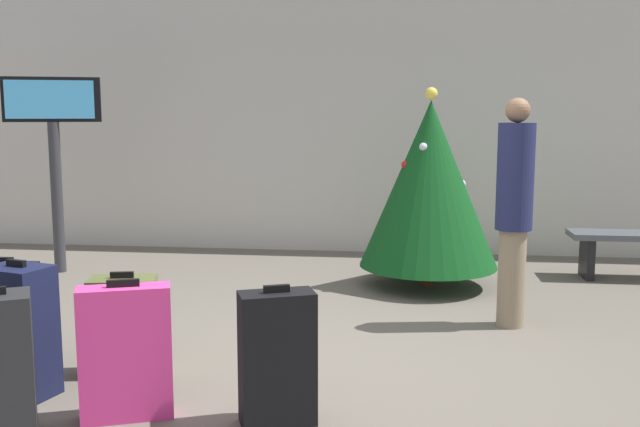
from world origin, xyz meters
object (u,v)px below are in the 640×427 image
object	(u,v)px
suitcase_1	(277,358)
suitcase_6	(20,331)
holiday_tree	(429,184)
traveller_0	(514,206)
suitcase_0	(5,314)
flight_info_kiosk	(54,136)
suitcase_5	(124,326)
suitcase_2	(126,353)

from	to	relation	value
suitcase_1	suitcase_6	distance (m)	1.60
suitcase_1	holiday_tree	bearing A→B (deg)	74.52
traveller_0	suitcase_0	size ratio (longest dim) A/B	2.43
flight_info_kiosk	suitcase_5	xyz separation A→B (m)	(1.87, -2.80, -1.13)
suitcase_0	suitcase_5	bearing A→B (deg)	-3.59
holiday_tree	suitcase_0	size ratio (longest dim) A/B	2.61
traveller_0	suitcase_5	distance (m)	3.04
holiday_tree	suitcase_6	xyz separation A→B (m)	(-2.49, -3.05, -0.61)
traveller_0	suitcase_6	world-z (taller)	traveller_0
flight_info_kiosk	suitcase_2	world-z (taller)	flight_info_kiosk
suitcase_1	suitcase_2	distance (m)	0.84
holiday_tree	suitcase_1	xyz separation A→B (m)	(-0.90, -3.24, -0.64)
suitcase_2	suitcase_5	bearing A→B (deg)	113.23
flight_info_kiosk	suitcase_0	size ratio (longest dim) A/B	2.78
flight_info_kiosk	suitcase_0	xyz separation A→B (m)	(1.02, -2.75, -1.10)
holiday_tree	suitcase_6	world-z (taller)	holiday_tree
holiday_tree	suitcase_5	world-z (taller)	holiday_tree
holiday_tree	suitcase_6	size ratio (longest dim) A/B	2.32
flight_info_kiosk	traveller_0	size ratio (longest dim) A/B	1.14
suitcase_1	suitcase_5	size ratio (longest dim) A/B	1.15
holiday_tree	traveller_0	distance (m)	1.39
flight_info_kiosk	suitcase_6	distance (m)	3.67
flight_info_kiosk	holiday_tree	bearing A→B (deg)	-2.64
traveller_0	flight_info_kiosk	bearing A→B (deg)	162.45
suitcase_0	suitcase_1	distance (m)	2.08
holiday_tree	suitcase_2	bearing A→B (deg)	-117.97
holiday_tree	suitcase_0	xyz separation A→B (m)	(-2.87, -2.57, -0.66)
holiday_tree	suitcase_5	xyz separation A→B (m)	(-2.02, -2.62, -0.69)
suitcase_6	flight_info_kiosk	bearing A→B (deg)	113.50
flight_info_kiosk	traveller_0	bearing A→B (deg)	-17.55
suitcase_5	suitcase_0	bearing A→B (deg)	176.41
suitcase_0	suitcase_5	size ratio (longest dim) A/B	1.09
suitcase_0	flight_info_kiosk	bearing A→B (deg)	110.40
suitcase_5	suitcase_6	xyz separation A→B (m)	(-0.47, -0.42, 0.08)
traveller_0	suitcase_1	size ratio (longest dim) A/B	2.32
holiday_tree	traveller_0	bearing A→B (deg)	-63.62
suitcase_0	holiday_tree	bearing A→B (deg)	41.88
suitcase_5	suitcase_1	bearing A→B (deg)	-29.02
suitcase_5	suitcase_6	size ratio (longest dim) A/B	0.81
flight_info_kiosk	suitcase_0	distance (m)	3.13
holiday_tree	suitcase_2	world-z (taller)	holiday_tree
suitcase_2	suitcase_1	bearing A→B (deg)	2.08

